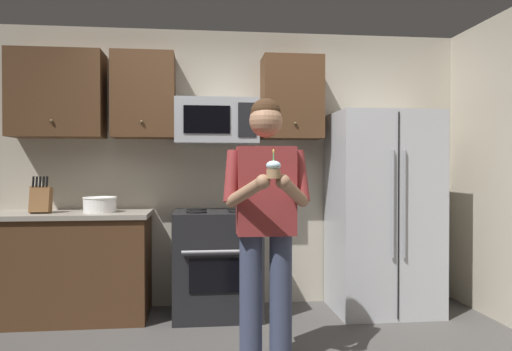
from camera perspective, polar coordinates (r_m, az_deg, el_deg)
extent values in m
cube|color=#B7AD99|center=(4.79, -2.86, 0.85)|extent=(4.40, 0.10, 2.60)
cube|color=black|center=(4.47, -4.48, -9.97)|extent=(0.76, 0.66, 0.92)
cube|color=black|center=(4.15, -4.31, -11.38)|extent=(0.48, 0.01, 0.28)
cylinder|color=#99999E|center=(4.09, -4.30, -8.71)|extent=(0.60, 0.03, 0.03)
cylinder|color=black|center=(4.27, -6.84, -4.18)|extent=(0.18, 0.18, 0.01)
cylinder|color=black|center=(4.28, -2.00, -4.15)|extent=(0.18, 0.18, 0.01)
cylinder|color=black|center=(4.54, -6.82, -3.87)|extent=(0.18, 0.18, 0.01)
cylinder|color=black|center=(4.56, -2.28, -3.85)|extent=(0.18, 0.18, 0.01)
cube|color=#9EA0A5|center=(4.53, -4.55, 6.17)|extent=(0.74, 0.40, 0.40)
cube|color=black|center=(4.33, -5.66, 6.43)|extent=(0.40, 0.01, 0.24)
cube|color=black|center=(4.35, -1.01, 6.41)|extent=(0.16, 0.01, 0.30)
cube|color=#B7BABF|center=(4.67, 14.30, -4.08)|extent=(0.90, 0.72, 1.80)
cylinder|color=gray|center=(4.30, 15.46, -3.17)|extent=(0.02, 0.02, 0.90)
cylinder|color=gray|center=(4.33, 16.69, -3.14)|extent=(0.02, 0.02, 0.90)
cube|color=black|center=(4.33, 16.03, -4.47)|extent=(0.01, 0.01, 1.74)
cube|color=#4C301C|center=(4.77, -21.83, 8.63)|extent=(0.80, 0.34, 0.76)
sphere|color=brown|center=(4.57, -22.42, 5.82)|extent=(0.03, 0.03, 0.03)
cube|color=#4C301C|center=(4.63, -12.74, 8.90)|extent=(0.55, 0.34, 0.76)
sphere|color=brown|center=(4.43, -12.98, 6.03)|extent=(0.03, 0.03, 0.03)
cube|color=#4C301C|center=(4.68, 4.12, 8.83)|extent=(0.55, 0.34, 0.76)
sphere|color=brown|center=(4.48, 4.54, 5.98)|extent=(0.03, 0.03, 0.03)
cube|color=#4C301C|center=(4.63, -21.02, -9.89)|extent=(1.40, 0.62, 0.88)
cube|color=gray|center=(4.57, -21.05, -4.22)|extent=(1.44, 0.66, 0.04)
cube|color=brown|center=(4.56, -23.44, -2.60)|extent=(0.16, 0.15, 0.24)
cylinder|color=black|center=(4.55, -24.19, -0.66)|extent=(0.02, 0.04, 0.09)
cylinder|color=black|center=(4.55, -23.86, -0.66)|extent=(0.02, 0.04, 0.09)
cylinder|color=black|center=(4.54, -23.52, -0.66)|extent=(0.02, 0.04, 0.09)
cylinder|color=black|center=(4.53, -23.19, -0.66)|extent=(0.02, 0.04, 0.09)
cylinder|color=black|center=(4.52, -22.86, -0.66)|extent=(0.02, 0.04, 0.09)
cylinder|color=white|center=(4.49, -17.46, -3.24)|extent=(0.28, 0.28, 0.12)
torus|color=white|center=(4.48, -17.47, -2.45)|extent=(0.29, 0.29, 0.02)
cylinder|color=#383F59|center=(3.38, -0.60, -14.06)|extent=(0.15, 0.15, 0.86)
cylinder|color=#383F59|center=(3.40, 2.85, -13.94)|extent=(0.15, 0.15, 0.86)
cube|color=maroon|center=(3.28, 1.13, -1.75)|extent=(0.38, 0.22, 0.58)
sphere|color=#A37556|center=(3.29, 1.13, 6.28)|extent=(0.22, 0.22, 0.22)
sphere|color=#382314|center=(3.31, 1.11, 7.13)|extent=(0.20, 0.20, 0.20)
cylinder|color=maroon|center=(3.22, -2.76, -0.10)|extent=(0.15, 0.18, 0.35)
cylinder|color=#A37556|center=(3.07, -1.17, -1.95)|extent=(0.26, 0.33, 0.21)
sphere|color=#A37556|center=(2.95, 0.81, -0.73)|extent=(0.09, 0.09, 0.09)
cylinder|color=maroon|center=(3.28, 5.10, -0.09)|extent=(0.15, 0.18, 0.35)
cylinder|color=#A37556|center=(3.12, 4.34, -1.91)|extent=(0.26, 0.33, 0.21)
sphere|color=#A37556|center=(2.97, 3.11, -0.72)|extent=(0.09, 0.09, 0.09)
cylinder|color=#A87F56|center=(2.94, 2.02, 0.19)|extent=(0.08, 0.08, 0.06)
ellipsoid|color=silver|center=(2.94, 2.02, 1.16)|extent=(0.09, 0.09, 0.06)
cylinder|color=#4CBF66|center=(2.94, 2.02, 2.08)|extent=(0.01, 0.01, 0.06)
ellipsoid|color=#FFD159|center=(2.94, 2.02, 2.81)|extent=(0.01, 0.01, 0.02)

